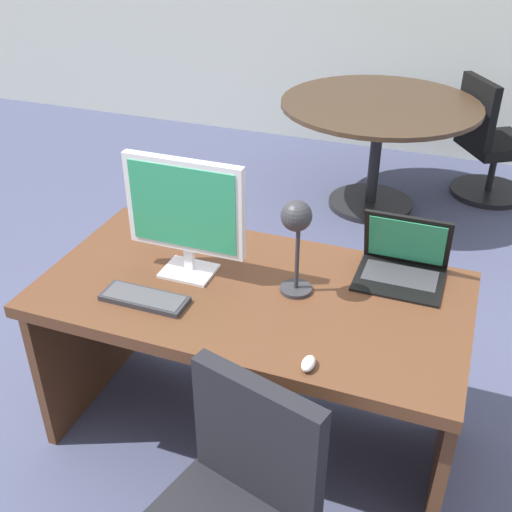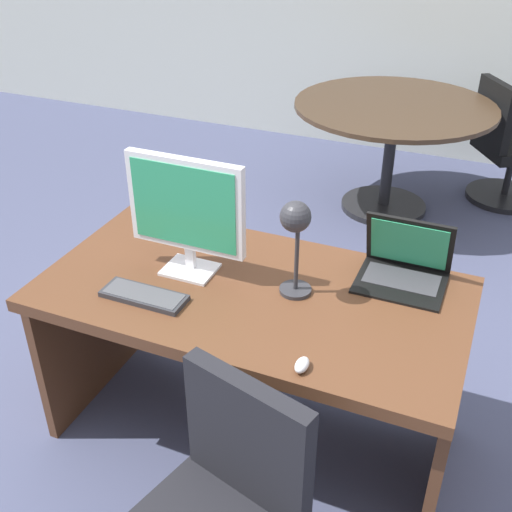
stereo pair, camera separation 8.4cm
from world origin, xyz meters
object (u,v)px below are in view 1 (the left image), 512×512
(meeting_table, at_px, (378,129))
(meeting_chair_near, at_px, (489,151))
(laptop, at_px, (404,257))
(desk, at_px, (256,324))
(monitor, at_px, (185,210))
(keyboard, at_px, (145,298))
(desk_lamp, at_px, (296,228))
(mouse, at_px, (308,364))

(meeting_table, relative_size, meeting_chair_near, 1.52)
(laptop, xyz_separation_m, meeting_chair_near, (0.28, 2.53, -0.48))
(desk, relative_size, monitor, 3.38)
(desk, height_order, meeting_chair_near, meeting_chair_near)
(monitor, bearing_deg, keyboard, -106.39)
(monitor, xyz_separation_m, meeting_chair_near, (1.06, 2.81, -0.67))
(monitor, relative_size, meeting_table, 0.35)
(monitor, relative_size, desk_lamp, 1.23)
(keyboard, relative_size, meeting_chair_near, 0.36)
(laptop, bearing_deg, desk_lamp, -141.46)
(monitor, xyz_separation_m, meeting_table, (0.31, 2.33, -0.44))
(desk, xyz_separation_m, meeting_chair_near, (0.79, 2.78, -0.20))
(mouse, bearing_deg, laptop, 73.98)
(keyboard, height_order, meeting_table, keyboard)
(desk_lamp, distance_m, meeting_table, 2.37)
(meeting_table, bearing_deg, desk, -90.91)
(monitor, bearing_deg, mouse, -31.79)
(mouse, distance_m, desk_lamp, 0.48)
(laptop, relative_size, mouse, 4.35)
(monitor, bearing_deg, desk, 4.88)
(laptop, bearing_deg, monitor, -160.15)
(monitor, distance_m, meeting_chair_near, 3.07)
(desk, bearing_deg, desk_lamp, -7.51)
(laptop, bearing_deg, keyboard, -148.92)
(mouse, height_order, meeting_chair_near, meeting_chair_near)
(keyboard, relative_size, meeting_table, 0.24)
(meeting_table, xyz_separation_m, meeting_chair_near, (0.75, 0.48, -0.23))
(monitor, distance_m, meeting_table, 2.39)
(monitor, height_order, keyboard, monitor)
(laptop, bearing_deg, desk, -153.05)
(laptop, xyz_separation_m, meeting_table, (-0.47, 2.05, -0.24))
(keyboard, bearing_deg, meeting_chair_near, 69.66)
(keyboard, bearing_deg, laptop, 31.08)
(monitor, relative_size, mouse, 6.26)
(desk_lamp, height_order, meeting_table, desk_lamp)
(desk_lamp, bearing_deg, laptop, 38.54)
(desk_lamp, bearing_deg, meeting_table, 92.98)
(desk, bearing_deg, meeting_chair_near, 74.22)
(meeting_table, bearing_deg, monitor, -97.54)
(meeting_table, height_order, meeting_chair_near, meeting_chair_near)
(desk, relative_size, meeting_chair_near, 1.80)
(desk, bearing_deg, laptop, 26.95)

